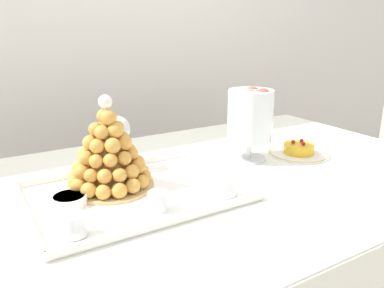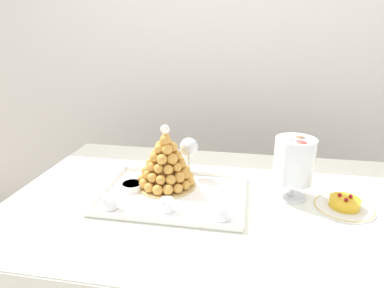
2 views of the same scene
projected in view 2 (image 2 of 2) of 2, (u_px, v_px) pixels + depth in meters
The scene contains 11 objects.
backdrop_wall at pixel (244, 54), 2.04m from camera, with size 4.80×0.10×2.50m, color silver.
buffet_table at pixel (228, 224), 1.28m from camera, with size 1.66×1.00×0.80m.
serving_tray at pixel (173, 195), 1.26m from camera, with size 0.55×0.40×0.02m.
croquembouche at pixel (166, 164), 1.30m from camera, with size 0.24×0.24×0.26m.
dessert_cup_left at pixel (110, 202), 1.16m from camera, with size 0.05×0.05×0.05m.
dessert_cup_mid_left at pixel (167, 206), 1.14m from camera, with size 0.05×0.05×0.05m.
dessert_cup_centre at pixel (222, 213), 1.10m from camera, with size 0.05×0.05×0.05m.
creme_brulee_ramekin at pixel (133, 185), 1.30m from camera, with size 0.09×0.09×0.03m.
macaron_goblet at pixel (294, 161), 1.21m from camera, with size 0.15×0.15×0.25m.
fruit_tart_plate at pixel (344, 205), 1.18m from camera, with size 0.21×0.21×0.05m.
wine_glass at pixel (189, 148), 1.39m from camera, with size 0.08×0.08×0.18m.
Camera 2 is at (0.06, -1.11, 1.41)m, focal length 30.94 mm.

